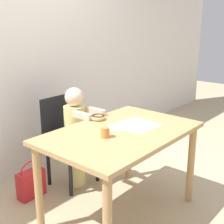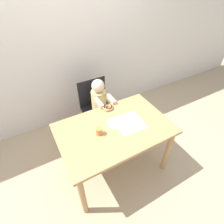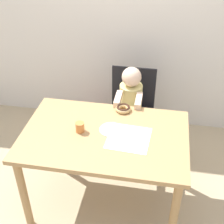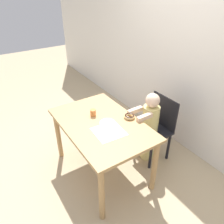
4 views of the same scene
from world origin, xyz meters
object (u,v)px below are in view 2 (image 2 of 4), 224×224
Objects in this scene: child_figure at (100,108)px; donut at (108,107)px; handbag at (71,130)px; chair at (96,107)px; cup at (99,131)px.

donut is (-0.02, -0.31, 0.26)m from child_figure.
chair is at bearing -5.84° from handbag.
child_figure is at bearing 85.53° from donut.
cup is (-0.28, -0.33, 0.02)m from donut.
handbag is (-0.43, 0.16, -0.37)m from child_figure.
child_figure is 0.59m from handbag.
child_figure reaches higher than handbag.
chair reaches higher than handbag.
handbag is at bearing 174.16° from chair.
child_figure is at bearing -20.39° from handbag.
child_figure is 0.40m from donut.
chair is 0.13m from child_figure.
child_figure is at bearing -90.00° from chair.
handbag is 1.03m from cup.
cup is (0.13, -0.80, 0.65)m from handbag.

